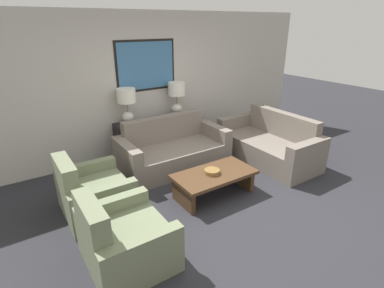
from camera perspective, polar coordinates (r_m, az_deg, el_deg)
ground_plane at (r=4.42m, az=6.40°, el=-11.57°), size 20.00×20.00×0.00m
back_wall at (r=5.87m, az=-8.77°, el=11.04°), size 7.70×0.12×2.65m
console_table at (r=5.90m, az=-7.09°, el=1.36°), size 1.52×0.39×0.72m
table_lamp_left at (r=5.47m, az=-12.33°, el=7.93°), size 0.33×0.33×0.65m
table_lamp_right at (r=5.91m, az=-2.94°, el=9.45°), size 0.33×0.33×0.65m
couch_by_back_wall at (r=5.36m, az=-3.73°, el=-1.47°), size 1.92×0.92×0.88m
couch_by_side at (r=5.83m, az=14.47°, el=-0.16°), size 0.92×1.92×0.88m
coffee_table at (r=4.52m, az=4.27°, el=-6.54°), size 1.22×0.64×0.37m
decorative_bowl at (r=4.44m, az=3.87°, el=-5.24°), size 0.23×0.23×0.06m
armchair_near_back_wall at (r=4.33m, az=-18.35°, el=-9.02°), size 0.86×0.96×0.86m
armchair_near_camera at (r=3.44m, az=-12.89°, el=-17.41°), size 0.86×0.96×0.86m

